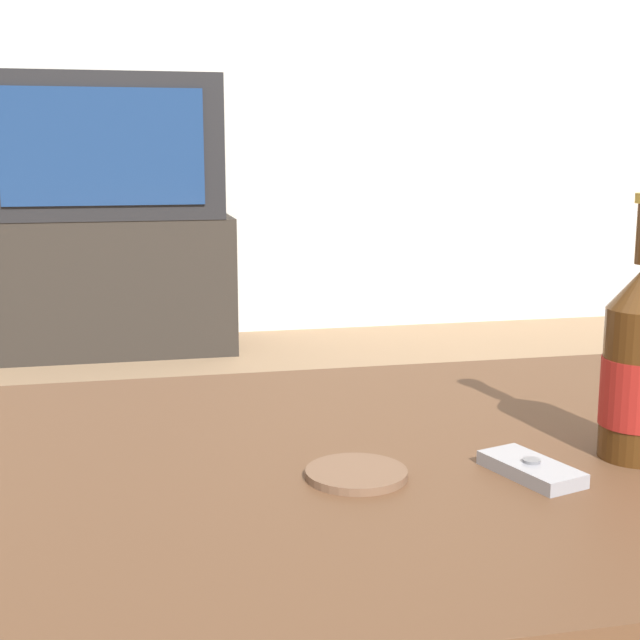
{
  "coord_description": "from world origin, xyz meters",
  "views": [
    {
      "loc": [
        -0.16,
        -0.86,
        0.8
      ],
      "look_at": [
        0.08,
        0.23,
        0.58
      ],
      "focal_mm": 50.0,
      "sensor_mm": 36.0,
      "label": 1
    }
  ],
  "objects_px": {
    "tv_stand": "(110,285)",
    "beer_bottle": "(640,366)",
    "cell_phone": "(531,469)",
    "television": "(104,147)"
  },
  "relations": [
    {
      "from": "tv_stand",
      "to": "cell_phone",
      "type": "xyz_separation_m",
      "value": [
        0.44,
        -2.84,
        0.22
      ]
    },
    {
      "from": "tv_stand",
      "to": "beer_bottle",
      "type": "distance_m",
      "value": 2.88
    },
    {
      "from": "beer_bottle",
      "to": "tv_stand",
      "type": "bearing_deg",
      "value": 101.5
    },
    {
      "from": "beer_bottle",
      "to": "cell_phone",
      "type": "relative_size",
      "value": 2.35
    },
    {
      "from": "television",
      "to": "beer_bottle",
      "type": "bearing_deg",
      "value": -78.48
    },
    {
      "from": "tv_stand",
      "to": "cell_phone",
      "type": "relative_size",
      "value": 8.36
    },
    {
      "from": "television",
      "to": "beer_bottle",
      "type": "height_order",
      "value": "television"
    },
    {
      "from": "tv_stand",
      "to": "television",
      "type": "height_order",
      "value": "television"
    },
    {
      "from": "cell_phone",
      "to": "television",
      "type": "bearing_deg",
      "value": 82.16
    },
    {
      "from": "television",
      "to": "cell_phone",
      "type": "relative_size",
      "value": 7.67
    }
  ]
}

